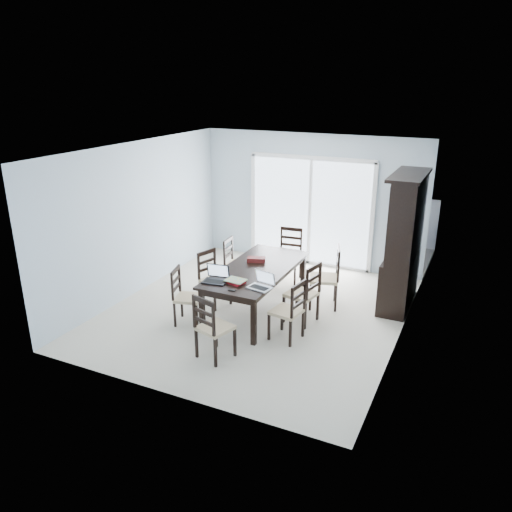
{
  "coord_description": "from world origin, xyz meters",
  "views": [
    {
      "loc": [
        3.12,
        -6.65,
        3.59
      ],
      "look_at": [
        -0.02,
        0.0,
        0.95
      ],
      "focal_mm": 35.0,
      "sensor_mm": 36.0,
      "label": 1
    }
  ],
  "objects_px": {
    "chair_left_far": "(234,257)",
    "cell_phone": "(232,290)",
    "chair_right_far": "(330,270)",
    "chair_end_far": "(290,248)",
    "chair_right_mid": "(307,287)",
    "hot_tub": "(300,225)",
    "dining_table": "(257,272)",
    "china_hutch": "(404,243)",
    "chair_right_near": "(292,305)",
    "laptop_dark": "(215,278)",
    "chair_end_near": "(210,321)",
    "game_box": "(256,260)",
    "laptop_silver": "(260,285)",
    "chair_left_mid": "(211,272)",
    "chair_left_near": "(183,290)"
  },
  "relations": [
    {
      "from": "china_hutch",
      "to": "chair_right_near",
      "type": "relative_size",
      "value": 2.09
    },
    {
      "from": "laptop_silver",
      "to": "hot_tub",
      "type": "relative_size",
      "value": 0.2
    },
    {
      "from": "chair_right_far",
      "to": "laptop_dark",
      "type": "height_order",
      "value": "chair_right_far"
    },
    {
      "from": "chair_right_mid",
      "to": "chair_right_near",
      "type": "bearing_deg",
      "value": -169.68
    },
    {
      "from": "chair_right_near",
      "to": "chair_end_far",
      "type": "bearing_deg",
      "value": 31.76
    },
    {
      "from": "china_hutch",
      "to": "laptop_dark",
      "type": "relative_size",
      "value": 5.79
    },
    {
      "from": "cell_phone",
      "to": "game_box",
      "type": "relative_size",
      "value": 0.36
    },
    {
      "from": "chair_right_far",
      "to": "game_box",
      "type": "xyz_separation_m",
      "value": [
        -1.13,
        -0.43,
        0.15
      ]
    },
    {
      "from": "chair_end_near",
      "to": "laptop_dark",
      "type": "distance_m",
      "value": 0.93
    },
    {
      "from": "laptop_dark",
      "to": "cell_phone",
      "type": "height_order",
      "value": "laptop_dark"
    },
    {
      "from": "chair_right_near",
      "to": "laptop_silver",
      "type": "xyz_separation_m",
      "value": [
        -0.47,
        -0.07,
        0.25
      ]
    },
    {
      "from": "game_box",
      "to": "chair_end_near",
      "type": "bearing_deg",
      "value": -83.81
    },
    {
      "from": "chair_left_near",
      "to": "hot_tub",
      "type": "bearing_deg",
      "value": 161.13
    },
    {
      "from": "china_hutch",
      "to": "hot_tub",
      "type": "height_order",
      "value": "china_hutch"
    },
    {
      "from": "chair_right_mid",
      "to": "hot_tub",
      "type": "height_order",
      "value": "chair_right_mid"
    },
    {
      "from": "chair_end_near",
      "to": "laptop_silver",
      "type": "height_order",
      "value": "chair_end_near"
    },
    {
      "from": "cell_phone",
      "to": "hot_tub",
      "type": "relative_size",
      "value": 0.06
    },
    {
      "from": "chair_left_far",
      "to": "chair_right_mid",
      "type": "xyz_separation_m",
      "value": [
        1.7,
        -0.84,
        0.05
      ]
    },
    {
      "from": "chair_left_far",
      "to": "chair_end_far",
      "type": "bearing_deg",
      "value": 128.65
    },
    {
      "from": "laptop_silver",
      "to": "chair_left_near",
      "type": "bearing_deg",
      "value": -163.85
    },
    {
      "from": "laptop_dark",
      "to": "chair_right_near",
      "type": "bearing_deg",
      "value": -1.26
    },
    {
      "from": "dining_table",
      "to": "laptop_silver",
      "type": "xyz_separation_m",
      "value": [
        0.38,
        -0.72,
        0.13
      ]
    },
    {
      "from": "game_box",
      "to": "dining_table",
      "type": "bearing_deg",
      "value": -62.65
    },
    {
      "from": "dining_table",
      "to": "chair_left_far",
      "type": "bearing_deg",
      "value": 136.62
    },
    {
      "from": "chair_left_mid",
      "to": "chair_right_far",
      "type": "distance_m",
      "value": 1.96
    },
    {
      "from": "dining_table",
      "to": "cell_phone",
      "type": "distance_m",
      "value": 0.96
    },
    {
      "from": "chair_left_far",
      "to": "laptop_dark",
      "type": "relative_size",
      "value": 2.69
    },
    {
      "from": "chair_end_near",
      "to": "laptop_dark",
      "type": "height_order",
      "value": "chair_end_near"
    },
    {
      "from": "chair_left_far",
      "to": "hot_tub",
      "type": "xyz_separation_m",
      "value": [
        0.24,
        2.8,
        -0.1
      ]
    },
    {
      "from": "chair_right_far",
      "to": "chair_end_far",
      "type": "xyz_separation_m",
      "value": [
        -1.05,
        0.84,
        -0.04
      ]
    },
    {
      "from": "dining_table",
      "to": "chair_right_mid",
      "type": "distance_m",
      "value": 0.87
    },
    {
      "from": "dining_table",
      "to": "china_hutch",
      "type": "relative_size",
      "value": 1.0
    },
    {
      "from": "laptop_silver",
      "to": "dining_table",
      "type": "bearing_deg",
      "value": 128.62
    },
    {
      "from": "cell_phone",
      "to": "hot_tub",
      "type": "distance_m",
      "value": 4.6
    },
    {
      "from": "chair_left_mid",
      "to": "chair_end_near",
      "type": "xyz_separation_m",
      "value": [
        0.89,
        -1.56,
        0.01
      ]
    },
    {
      "from": "game_box",
      "to": "china_hutch",
      "type": "bearing_deg",
      "value": 24.86
    },
    {
      "from": "chair_right_far",
      "to": "chair_end_far",
      "type": "height_order",
      "value": "chair_right_far"
    },
    {
      "from": "chair_left_mid",
      "to": "chair_end_far",
      "type": "height_order",
      "value": "chair_end_far"
    },
    {
      "from": "chair_end_near",
      "to": "chair_end_far",
      "type": "xyz_separation_m",
      "value": [
        -0.12,
        3.13,
        0.03
      ]
    },
    {
      "from": "chair_left_far",
      "to": "game_box",
      "type": "xyz_separation_m",
      "value": [
        0.7,
        -0.54,
        0.24
      ]
    },
    {
      "from": "chair_right_near",
      "to": "laptop_dark",
      "type": "relative_size",
      "value": 2.78
    },
    {
      "from": "chair_right_far",
      "to": "cell_phone",
      "type": "relative_size",
      "value": 11.43
    },
    {
      "from": "chair_end_far",
      "to": "hot_tub",
      "type": "bearing_deg",
      "value": -80.77
    },
    {
      "from": "chair_left_far",
      "to": "laptop_silver",
      "type": "relative_size",
      "value": 2.75
    },
    {
      "from": "laptop_silver",
      "to": "cell_phone",
      "type": "distance_m",
      "value": 0.4
    },
    {
      "from": "laptop_dark",
      "to": "game_box",
      "type": "distance_m",
      "value": 1.06
    },
    {
      "from": "chair_end_far",
      "to": "chair_end_near",
      "type": "bearing_deg",
      "value": 86.42
    },
    {
      "from": "dining_table",
      "to": "hot_tub",
      "type": "xyz_separation_m",
      "value": [
        -0.6,
        3.59,
        -0.24
      ]
    },
    {
      "from": "chair_left_far",
      "to": "cell_phone",
      "type": "distance_m",
      "value": 1.97
    },
    {
      "from": "chair_left_near",
      "to": "chair_end_near",
      "type": "distance_m",
      "value": 1.2
    }
  ]
}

